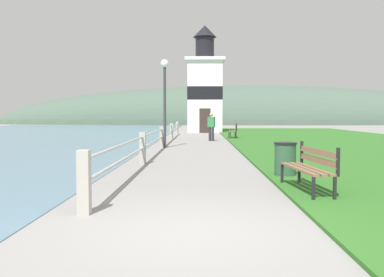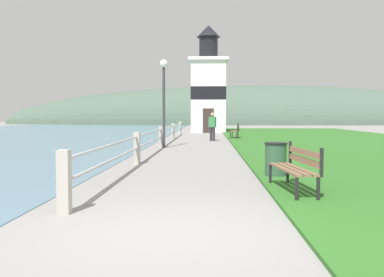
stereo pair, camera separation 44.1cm
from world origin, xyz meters
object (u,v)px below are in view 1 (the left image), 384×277
object	(u,v)px
park_bench_midway	(234,130)
lamp_post	(165,87)
park_bench_near	(310,165)
trash_bin	(285,160)
person_strolling	(211,126)
lighthouse	(205,89)

from	to	relation	value
park_bench_midway	lamp_post	distance (m)	8.51
park_bench_near	park_bench_midway	world-z (taller)	same
park_bench_midway	lamp_post	bearing A→B (deg)	69.89
park_bench_midway	trash_bin	world-z (taller)	park_bench_midway
park_bench_midway	trash_bin	bearing A→B (deg)	96.33
trash_bin	lamp_post	xyz separation A→B (m)	(-3.61, 9.07, 2.31)
lamp_post	park_bench_near	bearing A→B (deg)	-71.59
park_bench_near	trash_bin	bearing A→B (deg)	-93.47
lamp_post	person_strolling	bearing A→B (deg)	66.21
park_bench_midway	lighthouse	size ratio (longest dim) A/B	0.19
lamp_post	park_bench_midway	bearing A→B (deg)	63.25
trash_bin	park_bench_midway	bearing A→B (deg)	89.69
person_strolling	trash_bin	size ratio (longest dim) A/B	1.91
person_strolling	park_bench_midway	bearing A→B (deg)	-8.07
trash_bin	lamp_post	distance (m)	10.04
trash_bin	lamp_post	size ratio (longest dim) A/B	0.21
park_bench_midway	trash_bin	size ratio (longest dim) A/B	2.08
trash_bin	park_bench_near	bearing A→B (deg)	-87.80
lighthouse	person_strolling	xyz separation A→B (m)	(0.25, -12.01, -2.83)
park_bench_near	lamp_post	bearing A→B (deg)	-77.26
person_strolling	trash_bin	world-z (taller)	person_strolling
park_bench_midway	lighthouse	bearing A→B (deg)	-73.34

